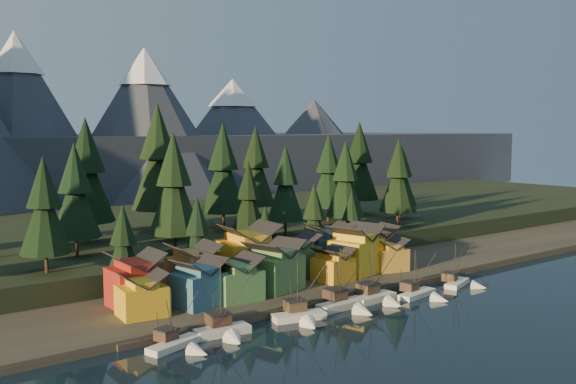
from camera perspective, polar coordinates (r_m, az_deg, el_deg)
ground at (r=111.40m, az=8.05°, el=-11.70°), size 500.00×500.00×0.00m
shore_strip at (r=141.09m, az=-3.70°, el=-7.61°), size 400.00×50.00×1.50m
hillside at (r=183.57m, az=-12.42°, el=-3.91°), size 420.00×100.00×6.00m
dock at (r=122.89m, az=2.49°, el=-9.74°), size 80.00×4.00×1.00m
mountain_ridge at (r=296.83m, az=-23.43°, el=3.84°), size 560.00×190.00×90.00m
boat_0 at (r=100.17m, az=-9.63°, el=-12.64°), size 10.09×10.51×10.12m
boat_1 at (r=104.80m, az=-5.61°, el=-11.37°), size 9.52×10.18×12.25m
boat_2 at (r=112.09m, az=1.19°, el=-10.28°), size 10.09×10.67×11.92m
boat_3 at (r=119.61m, az=5.28°, el=-9.29°), size 11.06×11.99×12.41m
boat_4 at (r=125.12m, az=8.04°, el=-8.58°), size 9.70×10.49×12.31m
boat_5 at (r=129.87m, az=11.83°, el=-8.39°), size 10.21×10.86×10.32m
boat_6 at (r=140.90m, az=15.19°, el=-7.35°), size 9.29×9.68×10.05m
house_front_0 at (r=112.40m, az=-12.89°, el=-8.73°), size 8.23×7.86×7.55m
house_front_1 at (r=116.64m, az=-8.04°, el=-7.84°), size 9.63×9.36×8.59m
house_front_2 at (r=120.10m, az=-4.74°, el=-7.49°), size 8.69×8.76×8.24m
house_front_3 at (r=126.62m, az=-1.27°, el=-6.42°), size 11.58×11.26×9.77m
house_front_4 at (r=134.42m, az=4.03°, el=-6.35°), size 7.41×7.91×7.00m
house_front_5 at (r=141.51m, az=6.03°, el=-4.98°), size 11.92×11.23×10.61m
house_front_6 at (r=145.88m, az=8.93°, el=-5.40°), size 8.73×8.45×7.22m
house_back_0 at (r=118.43m, az=-13.39°, el=-7.44°), size 9.05×8.70×9.69m
house_back_1 at (r=124.26m, az=-8.39°, el=-6.70°), size 9.26×9.37×9.80m
house_back_2 at (r=133.79m, az=-3.61°, el=-5.27°), size 12.30×11.48×11.97m
house_back_3 at (r=139.27m, az=0.74°, el=-5.46°), size 10.34×9.57×9.08m
house_back_4 at (r=147.17m, az=3.71°, el=-4.69°), size 10.91×10.64×9.91m
house_back_5 at (r=154.51m, az=7.95°, el=-4.46°), size 8.83×8.92×8.77m
tree_hill_2 at (r=128.41m, az=-20.83°, el=-1.42°), size 9.53×9.53×22.19m
tree_hill_3 at (r=142.68m, az=-18.38°, el=-0.18°), size 10.46×10.46×24.36m
tree_hill_4 at (r=159.18m, az=-17.46°, el=1.53°), size 12.85×12.85×29.92m
tree_hill_5 at (r=140.43m, az=-10.10°, el=0.43°), size 11.41×11.41×26.58m
tree_hill_6 at (r=157.44m, az=-10.02°, el=0.67°), size 10.72×10.72×24.97m
tree_hill_7 at (r=148.22m, az=-3.52°, el=-0.70°), size 8.42×8.42×19.63m
tree_hill_8 at (r=172.20m, az=-5.78°, el=1.86°), size 12.39×12.39×28.87m
tree_hill_9 at (r=162.94m, az=-0.23°, el=0.58°), size 9.96×9.96×23.20m
tree_hill_10 at (r=187.63m, az=-2.90°, el=2.06°), size 12.06×12.06×28.09m
tree_hill_11 at (r=169.30m, az=5.12°, el=0.92°), size 10.36×10.36×24.13m
tree_hill_12 at (r=186.44m, az=3.61°, el=1.65°), size 11.07×11.07×25.80m
tree_hill_13 at (r=180.54m, az=9.76°, el=1.22°), size 10.52×10.52×24.51m
tree_hill_14 at (r=202.86m, az=6.34°, el=2.50°), size 12.59×12.59×29.34m
tree_hill_15 at (r=174.06m, az=-11.45°, el=2.75°), size 14.61×14.61×34.04m
tree_hill_17 at (r=196.16m, az=10.01°, el=1.32°), size 9.85×9.85×22.95m
tree_shore_0 at (r=125.97m, az=-14.42°, el=-4.61°), size 7.51×7.51×17.49m
tree_shore_1 at (r=132.87m, az=-8.04°, el=-3.87°), size 7.65×7.65×17.83m
tree_shore_2 at (r=142.13m, az=-2.04°, el=-3.90°), size 6.32×6.32×14.71m
tree_shore_3 at (r=150.20m, az=2.32°, el=-2.47°), size 8.15×8.15×18.99m
tree_shore_4 at (r=158.26m, az=5.67°, el=-2.57°), size 7.10×7.10×16.53m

